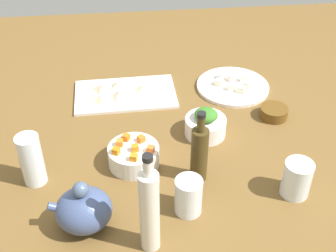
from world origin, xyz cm
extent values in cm
cube|color=brown|center=(0.00, 0.00, 1.50)|extent=(190.00, 190.00, 3.00)
cube|color=silver|center=(12.02, -25.01, 3.50)|extent=(34.69, 21.23, 1.00)
cylinder|color=white|center=(-25.54, -25.93, 3.60)|extent=(25.19, 25.19, 1.20)
cylinder|color=white|center=(-11.49, -1.26, 5.87)|extent=(12.42, 12.42, 5.73)
cylinder|color=white|center=(10.64, 9.85, 5.88)|extent=(14.29, 14.29, 5.77)
cylinder|color=brown|center=(-34.78, -7.80, 4.72)|extent=(8.87, 8.87, 3.44)
ellipsoid|color=#40517C|center=(23.27, 30.84, 8.34)|extent=(13.57, 12.68, 10.69)
sphere|color=#495C7B|center=(23.27, 30.84, 15.21)|extent=(3.80, 3.80, 3.80)
cylinder|color=#40517C|center=(29.04, 30.84, 9.68)|extent=(5.38, 2.00, 3.93)
cylinder|color=silver|center=(8.08, 38.29, 14.17)|extent=(4.55, 4.55, 22.34)
cylinder|color=silver|center=(8.08, 38.29, 27.40)|extent=(2.05, 2.05, 4.12)
cylinder|color=black|center=(8.08, 38.29, 30.06)|extent=(2.27, 2.27, 1.20)
cylinder|color=#433416|center=(-6.43, 17.28, 11.11)|extent=(4.53, 4.53, 16.22)
cylinder|color=#433416|center=(-6.43, 17.28, 21.39)|extent=(2.04, 2.04, 4.33)
cylinder|color=black|center=(-6.43, 17.28, 24.15)|extent=(2.27, 2.27, 1.20)
cylinder|color=white|center=(-30.49, 25.57, 8.07)|extent=(7.45, 7.45, 10.15)
cylinder|color=white|center=(-2.05, 28.62, 8.07)|extent=(6.88, 6.88, 10.15)
cylinder|color=white|center=(37.30, 13.88, 10.49)|extent=(6.14, 6.14, 14.97)
cube|color=orange|center=(10.14, 10.95, 9.67)|extent=(2.04, 2.04, 1.80)
cube|color=orange|center=(14.30, 8.35, 9.67)|extent=(2.04, 2.04, 1.80)
cube|color=orange|center=(10.70, 14.76, 9.67)|extent=(2.20, 2.20, 1.80)
cube|color=orange|center=(15.34, 11.63, 9.67)|extent=(2.44, 2.44, 1.80)
cube|color=orange|center=(5.96, 11.90, 9.67)|extent=(2.37, 2.37, 1.80)
cube|color=orange|center=(12.48, 6.11, 9.67)|extent=(2.46, 2.46, 1.80)
cube|color=orange|center=(8.26, 7.19, 9.67)|extent=(2.47, 2.47, 1.80)
ellipsoid|color=#397627|center=(-11.49, -1.26, 10.36)|extent=(9.79, 9.83, 3.24)
cube|color=white|center=(-24.34, -23.11, 5.30)|extent=(2.54, 2.54, 2.20)
cube|color=white|center=(-25.55, -28.72, 5.30)|extent=(2.98, 2.98, 2.20)
cube|color=silver|center=(-29.91, -23.74, 5.30)|extent=(2.98, 2.98, 2.20)
cube|color=white|center=(-20.65, -26.54, 5.30)|extent=(3.04, 3.04, 2.20)
cube|color=white|center=(-29.53, -28.06, 5.30)|extent=(2.50, 2.50, 2.20)
cube|color=#F3F6CA|center=(-27.48, -21.17, 5.30)|extent=(3.04, 3.04, 2.20)
cube|color=white|center=(-22.55, -30.58, 5.30)|extent=(2.31, 2.31, 2.20)
pyramid|color=beige|center=(5.81, -25.77, 5.22)|extent=(7.28, 7.28, 2.44)
pyramid|color=beige|center=(13.81, -22.26, 5.48)|extent=(7.48, 7.22, 2.95)
pyramid|color=beige|center=(14.18, -27.91, 5.51)|extent=(8.12, 8.13, 3.01)
pyramid|color=beige|center=(20.13, -20.99, 5.32)|extent=(4.15, 4.27, 2.64)
pyramid|color=beige|center=(19.65, -27.51, 5.31)|extent=(7.14, 6.73, 2.61)
camera|label=1|loc=(11.04, 105.26, 89.60)|focal=48.49mm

